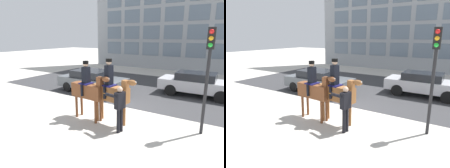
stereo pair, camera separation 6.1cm
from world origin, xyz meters
TOP-DOWN VIEW (x-y plane):
  - ground_plane at (0.00, 0.00)m, footprint 80.00×80.00m
  - road_surface at (0.00, 4.75)m, footprint 20.96×8.50m
  - mounted_horse_lead at (-0.49, -1.62)m, footprint 2.02×0.65m
  - mounted_horse_companion at (0.56, -1.48)m, footprint 2.06×0.65m
  - pedestrian_bystander at (1.22, -1.97)m, footprint 0.88×0.44m
  - street_car_near_lane at (-3.09, 2.01)m, footprint 4.38×2.01m
  - street_car_far_lane at (2.79, 4.54)m, footprint 4.33×1.80m
  - traffic_light at (3.84, -0.49)m, footprint 0.24×0.29m

SIDE VIEW (x-z plane):
  - ground_plane at x=0.00m, z-range 0.00..0.00m
  - road_surface at x=0.00m, z-range 0.00..0.01m
  - street_car_near_lane at x=-3.09m, z-range 0.04..1.43m
  - street_car_far_lane at x=2.79m, z-range 0.05..1.46m
  - pedestrian_bystander at x=1.22m, z-range 0.16..1.91m
  - mounted_horse_lead at x=-0.49m, z-range 0.07..2.58m
  - mounted_horse_companion at x=0.56m, z-range 0.04..2.69m
  - traffic_light at x=3.84m, z-range 0.66..4.45m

